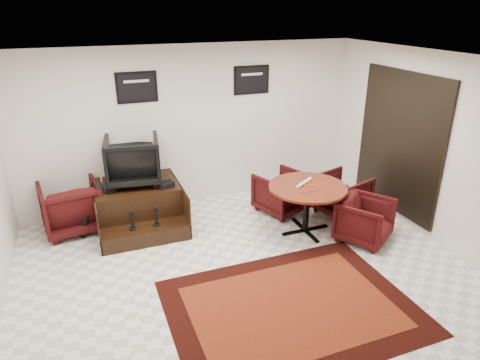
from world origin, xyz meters
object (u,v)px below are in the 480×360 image
at_px(armchair_side, 71,205).
at_px(table_chair_back, 281,190).
at_px(table_chair_window, 343,192).
at_px(shine_podium, 139,207).
at_px(shine_chair, 133,158).
at_px(table_chair_corner, 365,218).
at_px(meeting_table, 307,192).

bearing_deg(armchair_side, table_chair_back, 162.46).
height_order(armchair_side, table_chair_window, armchair_side).
distance_m(shine_podium, shine_chair, 0.81).
xyz_separation_m(table_chair_window, table_chair_corner, (-0.20, -0.91, -0.01)).
height_order(shine_chair, armchair_side, shine_chair).
height_order(shine_podium, table_chair_corner, table_chair_corner).
distance_m(table_chair_window, table_chair_corner, 0.93).
xyz_separation_m(table_chair_back, table_chair_window, (0.95, -0.45, -0.00)).
xyz_separation_m(meeting_table, table_chair_back, (-0.05, 0.80, -0.30)).
relative_size(armchair_side, table_chair_corner, 1.19).
relative_size(shine_podium, table_chair_corner, 1.85).
bearing_deg(shine_podium, shine_chair, 90.00).
height_order(meeting_table, table_chair_window, meeting_table).
bearing_deg(shine_chair, meeting_table, 159.50).
distance_m(shine_podium, armchair_side, 1.05).
height_order(shine_podium, shine_chair, shine_chair).
bearing_deg(meeting_table, armchair_side, 158.07).
distance_m(shine_chair, armchair_side, 1.22).
relative_size(table_chair_back, table_chair_window, 1.01).
xyz_separation_m(shine_chair, armchair_side, (-1.02, 0.06, -0.68)).
relative_size(shine_podium, table_chair_window, 1.79).
bearing_deg(armchair_side, shine_podium, 161.07).
xyz_separation_m(shine_podium, armchair_side, (-1.02, 0.20, 0.13)).
xyz_separation_m(shine_podium, meeting_table, (2.45, -1.19, 0.38)).
bearing_deg(armchair_side, table_chair_corner, 147.14).
distance_m(shine_chair, meeting_table, 2.82).
height_order(armchair_side, table_chair_corner, armchair_side).
xyz_separation_m(shine_podium, shine_chair, (0.00, 0.14, 0.80)).
relative_size(shine_podium, meeting_table, 1.15).
xyz_separation_m(shine_podium, table_chair_window, (3.35, -0.84, 0.07)).
height_order(shine_podium, table_chair_window, table_chair_window).
relative_size(shine_chair, meeting_table, 0.71).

